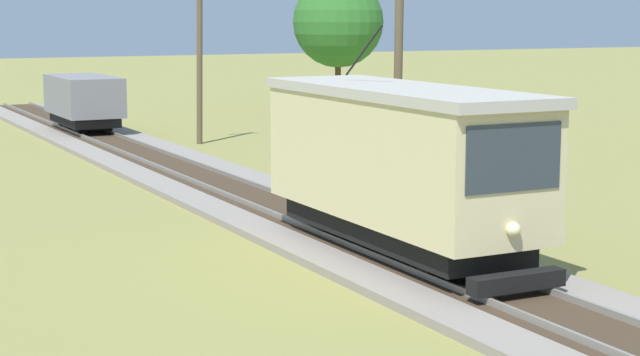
% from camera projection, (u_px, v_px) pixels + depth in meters
% --- Properties ---
extents(red_tram, '(2.60, 8.54, 4.79)m').
position_uv_depth(red_tram, '(400.00, 162.00, 22.70)').
color(red_tram, beige).
rests_on(red_tram, rail_right).
extents(freight_car, '(2.40, 5.20, 2.31)m').
position_uv_depth(freight_car, '(84.00, 100.00, 46.71)').
color(freight_car, slate).
rests_on(freight_car, rail_right).
extents(utility_pole_mid, '(1.40, 0.35, 7.24)m').
position_uv_depth(utility_pole_mid, '(398.00, 73.00, 29.19)').
color(utility_pole_mid, brown).
rests_on(utility_pole_mid, ground).
extents(utility_pole_far, '(1.40, 0.59, 7.02)m').
position_uv_depth(utility_pole_far, '(200.00, 57.00, 43.13)').
color(utility_pole_far, brown).
rests_on(utility_pole_far, ground).
extents(tree_left_near, '(4.80, 4.80, 7.33)m').
position_uv_depth(tree_left_near, '(338.00, 22.00, 55.62)').
color(tree_left_near, '#4C3823').
rests_on(tree_left_near, ground).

